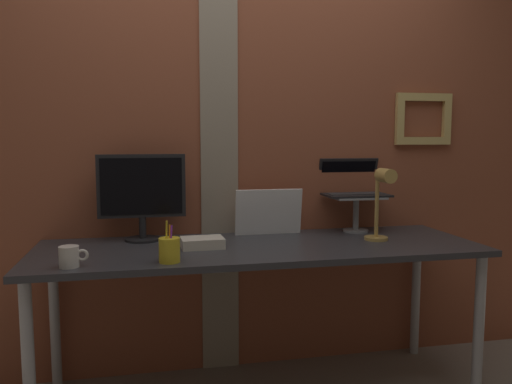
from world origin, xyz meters
The scene contains 10 objects.
brick_wall_back centered at (0.00, 0.49, 1.19)m, with size 3.72×0.15×2.37m.
desk centered at (0.04, 0.07, 0.70)m, with size 2.15×0.71×0.77m.
monitor centered at (-0.52, 0.31, 1.02)m, with size 0.44×0.18×0.44m.
laptop_stand centered at (0.64, 0.31, 0.90)m, with size 0.28×0.22×0.20m.
laptop centered at (0.64, 0.37, 1.02)m, with size 0.35×0.27×0.21m.
whiteboard_panel centered at (0.14, 0.33, 0.89)m, with size 0.36×0.02×0.25m, color white.
desk_lamp centered at (0.65, 0.02, 1.00)m, with size 0.12×0.20×0.37m.
pen_cup centered at (-0.41, -0.18, 0.82)m, with size 0.09×0.09×0.18m.
coffee_mug centered at (-0.81, -0.18, 0.81)m, with size 0.12×0.08×0.09m.
paper_clutter_stack centered at (-0.24, 0.07, 0.79)m, with size 0.20×0.14×0.05m, color silver.
Camera 1 is at (-0.49, -2.31, 1.29)m, focal length 35.81 mm.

